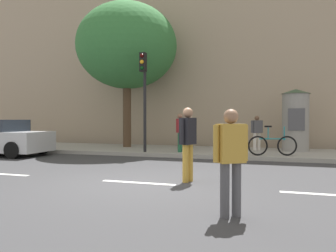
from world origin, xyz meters
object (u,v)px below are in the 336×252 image
object	(u,v)px
traffic_light	(144,85)
pedestrian_in_red_top	(188,138)
bicycle_leaning	(272,145)
pedestrian_near_pole	(231,155)
pedestrian_with_bag	(257,130)
street_tree	(127,46)
poster_column	(295,119)
pedestrian_with_backpack	(180,130)
pedestrian_in_dark_shirt	(190,129)

from	to	relation	value
traffic_light	pedestrian_in_red_top	world-z (taller)	traffic_light
pedestrian_in_red_top	bicycle_leaning	size ratio (longest dim) A/B	1.01
pedestrian_near_pole	pedestrian_with_bag	xyz separation A→B (m)	(-0.08, 9.57, 0.07)
traffic_light	pedestrian_near_pole	xyz separation A→B (m)	(4.34, -7.29, -1.89)
street_tree	bicycle_leaning	bearing A→B (deg)	-16.02
traffic_light	pedestrian_near_pole	world-z (taller)	traffic_light
pedestrian_with_bag	poster_column	bearing A→B (deg)	9.48
street_tree	pedestrian_with_backpack	world-z (taller)	street_tree
pedestrian_near_pole	bicycle_leaning	distance (m)	7.61
traffic_light	pedestrian_with_backpack	size ratio (longest dim) A/B	2.54
street_tree	pedestrian_in_red_top	world-z (taller)	street_tree
traffic_light	pedestrian_in_red_top	size ratio (longest dim) A/B	2.27
pedestrian_in_dark_shirt	poster_column	bearing A→B (deg)	3.68
street_tree	pedestrian_with_backpack	size ratio (longest dim) A/B	4.39
traffic_light	bicycle_leaning	bearing A→B (deg)	3.32
pedestrian_in_red_top	pedestrian_near_pole	distance (m)	2.85
traffic_light	pedestrian_with_bag	size ratio (longest dim) A/B	2.69
pedestrian_near_pole	pedestrian_with_bag	world-z (taller)	pedestrian_with_bag
street_tree	pedestrian_near_pole	world-z (taller)	street_tree
traffic_light	pedestrian_with_bag	xyz separation A→B (m)	(4.26, 2.28, -1.83)
street_tree	pedestrian_near_pole	bearing A→B (deg)	-57.31
pedestrian_near_pole	pedestrian_with_bag	size ratio (longest dim) A/B	1.10
pedestrian_near_pole	pedestrian_with_backpack	xyz separation A→B (m)	(-2.99, 7.83, 0.11)
poster_column	pedestrian_with_bag	xyz separation A→B (m)	(-1.55, -0.26, -0.46)
street_tree	pedestrian_near_pole	distance (m)	11.97
street_tree	pedestrian_with_bag	world-z (taller)	street_tree
traffic_light	pedestrian_in_red_top	bearing A→B (deg)	-57.56
pedestrian_in_red_top	pedestrian_near_pole	size ratio (longest dim) A/B	1.07
pedestrian_near_pole	pedestrian_in_red_top	bearing A→B (deg)	117.38
pedestrian_near_pole	bicycle_leaning	xyz separation A→B (m)	(0.57, 7.58, -0.40)
poster_column	street_tree	xyz separation A→B (m)	(-7.56, -0.34, 3.49)
poster_column	pedestrian_with_backpack	size ratio (longest dim) A/B	1.66
street_tree	pedestrian_in_dark_shirt	bearing A→B (deg)	1.06
pedestrian_near_pole	pedestrian_with_backpack	size ratio (longest dim) A/B	1.04
pedestrian_with_bag	bicycle_leaning	bearing A→B (deg)	-72.13
poster_column	pedestrian_near_pole	size ratio (longest dim) A/B	1.60
pedestrian_with_bag	pedestrian_with_backpack	bearing A→B (deg)	-149.05
pedestrian_in_red_top	pedestrian_near_pole	world-z (taller)	pedestrian_in_red_top
pedestrian_with_bag	pedestrian_in_dark_shirt	xyz separation A→B (m)	(-2.93, -0.03, 0.03)
traffic_light	pedestrian_in_dark_shirt	xyz separation A→B (m)	(1.33, 2.25, -1.80)
bicycle_leaning	street_tree	bearing A→B (deg)	163.98
poster_column	pedestrian_near_pole	world-z (taller)	poster_column
pedestrian_in_dark_shirt	bicycle_leaning	world-z (taller)	pedestrian_in_dark_shirt
traffic_light	bicycle_leaning	size ratio (longest dim) A/B	2.30
bicycle_leaning	traffic_light	bearing A→B (deg)	-176.68
traffic_light	bicycle_leaning	world-z (taller)	traffic_light
traffic_light	poster_column	bearing A→B (deg)	23.60
pedestrian_with_backpack	pedestrian_in_red_top	bearing A→B (deg)	-72.43
pedestrian_with_backpack	bicycle_leaning	distance (m)	3.60
traffic_light	street_tree	bearing A→B (deg)	128.57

